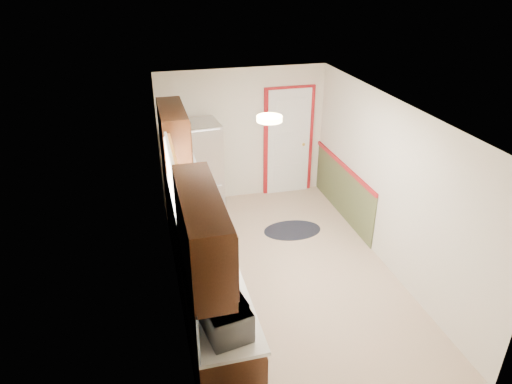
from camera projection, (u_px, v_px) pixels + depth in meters
room_shell at (286, 197)px, 6.03m from camera, size 3.20×5.20×2.52m
kitchen_run at (198, 247)px, 5.68m from camera, size 0.63×4.00×2.20m
back_wall_trim at (300, 152)px, 8.30m from camera, size 1.12×2.30×2.08m
ceiling_fixture at (269, 119)px, 5.27m from camera, size 0.30×0.30×0.06m
microwave at (225, 312)px, 4.14m from camera, size 0.41×0.62×0.38m
refrigerator at (200, 169)px, 7.78m from camera, size 0.74×0.72×1.65m
rug at (292, 230)px, 7.56m from camera, size 0.98×0.66×0.01m
cooktop at (188, 190)px, 6.76m from camera, size 0.55×0.66×0.02m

